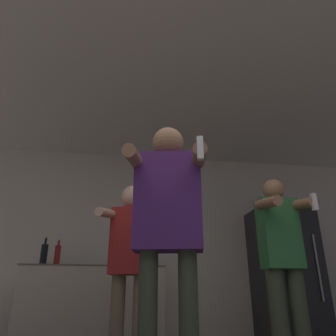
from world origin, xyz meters
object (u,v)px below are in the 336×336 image
(refrigerator, at_px, (286,276))
(person_woman_foreground, at_px, (168,219))
(bottle_red_label, at_px, (57,255))
(bottle_dark_rum, at_px, (135,258))
(person_man_side, at_px, (283,260))
(bottle_clear_vodka, at_px, (44,254))
(bottle_tall_gin, at_px, (155,255))
(person_spectator_back, at_px, (131,255))

(refrigerator, relative_size, person_woman_foreground, 1.00)
(bottle_red_label, distance_m, person_woman_foreground, 2.27)
(bottle_dark_rum, bearing_deg, person_woman_foreground, -86.87)
(refrigerator, xyz_separation_m, person_woman_foreground, (-1.81, -2.08, 0.20))
(person_man_side, bearing_deg, bottle_clear_vodka, 149.20)
(bottle_red_label, bearing_deg, bottle_dark_rum, -0.00)
(bottle_tall_gin, relative_size, bottle_red_label, 1.12)
(refrigerator, height_order, person_spectator_back, refrigerator)
(person_man_side, xyz_separation_m, person_spectator_back, (-1.29, 0.20, 0.05))
(refrigerator, relative_size, person_man_side, 1.05)
(bottle_tall_gin, xyz_separation_m, bottle_clear_vodka, (-1.30, -0.00, -0.01))
(bottle_tall_gin, xyz_separation_m, bottle_red_label, (-1.15, 0.00, -0.01))
(bottle_clear_vodka, relative_size, bottle_dark_rum, 1.24)
(bottle_dark_rum, xyz_separation_m, person_man_side, (1.20, -1.35, -0.15))
(person_woman_foreground, relative_size, person_spectator_back, 1.09)
(refrigerator, bearing_deg, bottle_dark_rum, -178.47)
(person_man_side, bearing_deg, person_spectator_back, 171.07)
(bottle_dark_rum, bearing_deg, person_man_side, -48.35)
(refrigerator, distance_m, bottle_dark_rum, 1.93)
(bottle_clear_vodka, relative_size, person_woman_foreground, 0.20)
(bottle_red_label, height_order, person_woman_foreground, person_woman_foreground)
(bottle_red_label, bearing_deg, bottle_tall_gin, 0.00)
(bottle_tall_gin, distance_m, bottle_dark_rum, 0.24)
(bottle_dark_rum, bearing_deg, bottle_tall_gin, 0.00)
(bottle_red_label, xyz_separation_m, bottle_clear_vodka, (-0.15, -0.00, 0.00))
(bottle_red_label, bearing_deg, person_spectator_back, -54.42)
(person_spectator_back, bearing_deg, bottle_red_label, 125.58)
(bottle_red_label, distance_m, bottle_clear_vodka, 0.15)
(bottle_tall_gin, bearing_deg, person_woman_foreground, -93.56)
(refrigerator, relative_size, bottle_dark_rum, 6.31)
(bottle_clear_vodka, bearing_deg, person_spectator_back, -49.72)
(bottle_dark_rum, height_order, person_man_side, person_man_side)
(bottle_dark_rum, xyz_separation_m, person_spectator_back, (-0.09, -1.14, -0.11))
(refrigerator, distance_m, person_spectator_back, 2.35)
(bottle_tall_gin, xyz_separation_m, person_man_side, (0.96, -1.35, -0.19))
(refrigerator, distance_m, bottle_red_label, 2.84)
(refrigerator, height_order, person_man_side, refrigerator)
(bottle_dark_rum, distance_m, person_woman_foreground, 2.03)
(person_woman_foreground, bearing_deg, refrigerator, 48.96)
(bottle_tall_gin, bearing_deg, bottle_clear_vodka, -180.00)
(bottle_tall_gin, relative_size, person_woman_foreground, 0.20)
(person_man_side, bearing_deg, bottle_tall_gin, 125.50)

